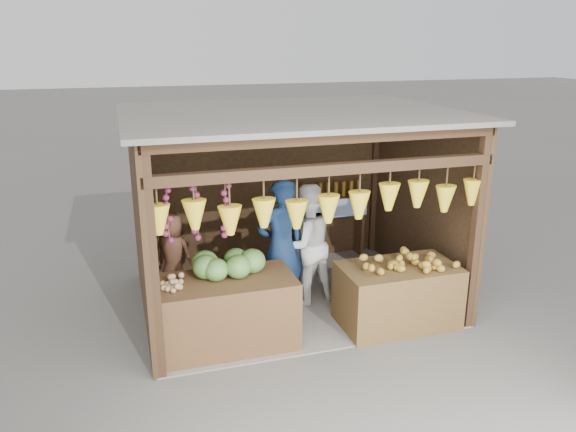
# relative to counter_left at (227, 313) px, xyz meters

# --- Properties ---
(ground) EXTENTS (80.00, 80.00, 0.00)m
(ground) POSITION_rel_counter_left_xyz_m (1.10, 0.99, -0.43)
(ground) COLOR #514F49
(ground) RESTS_ON ground
(stall_structure) EXTENTS (4.30, 3.30, 2.66)m
(stall_structure) POSITION_rel_counter_left_xyz_m (1.07, 0.95, 1.23)
(stall_structure) COLOR slate
(stall_structure) RESTS_ON ground
(back_shelf) EXTENTS (1.25, 0.32, 1.32)m
(back_shelf) POSITION_rel_counter_left_xyz_m (2.15, 2.27, 0.44)
(back_shelf) COLOR #382314
(back_shelf) RESTS_ON ground
(counter_left) EXTENTS (1.61, 0.85, 0.86)m
(counter_left) POSITION_rel_counter_left_xyz_m (0.00, 0.00, 0.00)
(counter_left) COLOR #493318
(counter_left) RESTS_ON ground
(counter_right) EXTENTS (1.48, 0.85, 0.80)m
(counter_right) POSITION_rel_counter_left_xyz_m (2.20, -0.11, -0.03)
(counter_right) COLOR #493218
(counter_right) RESTS_ON ground
(stool) EXTENTS (0.32, 0.32, 0.30)m
(stool) POSITION_rel_counter_left_xyz_m (-0.50, 0.98, -0.28)
(stool) COLOR black
(stool) RESTS_ON ground
(man_standing) EXTENTS (0.74, 0.54, 1.85)m
(man_standing) POSITION_rel_counter_left_xyz_m (0.87, 0.66, 0.50)
(man_standing) COLOR #14284B
(man_standing) RESTS_ON ground
(woman_standing) EXTENTS (0.95, 0.82, 1.70)m
(woman_standing) POSITION_rel_counter_left_xyz_m (1.29, 0.87, 0.42)
(woman_standing) COLOR silver
(woman_standing) RESTS_ON ground
(vendor_seated) EXTENTS (0.65, 0.61, 1.12)m
(vendor_seated) POSITION_rel_counter_left_xyz_m (-0.50, 0.98, 0.43)
(vendor_seated) COLOR brown
(vendor_seated) RESTS_ON stool
(melon_pile) EXTENTS (1.00, 0.50, 0.32)m
(melon_pile) POSITION_rel_counter_left_xyz_m (-0.00, 0.10, 0.59)
(melon_pile) COLOR #1B5216
(melon_pile) RESTS_ON counter_left
(tanfruit_pile) EXTENTS (0.34, 0.40, 0.13)m
(tanfruit_pile) POSITION_rel_counter_left_xyz_m (-0.62, -0.07, 0.50)
(tanfruit_pile) COLOR #A77E4D
(tanfruit_pile) RESTS_ON counter_left
(mango_pile) EXTENTS (1.40, 0.64, 0.22)m
(mango_pile) POSITION_rel_counter_left_xyz_m (2.28, -0.17, 0.48)
(mango_pile) COLOR #C15719
(mango_pile) RESTS_ON counter_right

